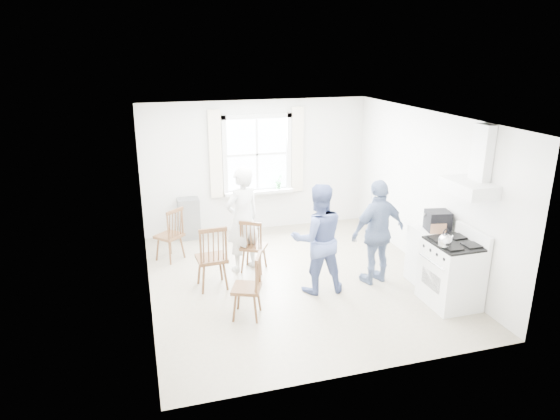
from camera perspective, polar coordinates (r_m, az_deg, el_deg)
The scene contains 17 objects.
room_shell at distance 7.59m, azimuth 1.82°, elevation 0.86°, with size 4.62×5.12×2.64m.
window_assembly at distance 9.83m, azimuth -2.61°, elevation 5.84°, with size 1.88×0.24×1.70m.
range_hood at distance 7.22m, azimuth 21.21°, elevation 3.67°, with size 0.45×0.76×0.94m.
shelf_unit at distance 9.78m, azimuth -10.34°, elevation -0.97°, with size 0.40×0.30×0.80m, color slate.
gas_stove at distance 7.58m, azimuth 19.02°, elevation -6.80°, with size 0.68×0.76×1.12m.
kettle at distance 7.17m, azimuth 18.35°, elevation -3.36°, with size 0.19×0.19×0.27m.
low_cabinet at distance 8.16m, azimuth 16.62°, elevation -5.03°, with size 0.50×0.55×0.90m, color silver.
stereo_stack at distance 7.91m, azimuth 17.58°, elevation -1.17°, with size 0.39×0.36×0.30m.
cardboard_box at distance 7.86m, azimuth 17.42°, elevation -1.86°, with size 0.24×0.17×0.16m, color #9D6B4C.
windsor_chair_a at distance 8.75m, azimuth -12.13°, elevation -2.13°, with size 0.56×0.56×0.96m.
windsor_chair_b at distance 7.56m, azimuth -7.70°, elevation -4.71°, with size 0.47×0.46×1.05m.
windsor_chair_c at distance 6.81m, azimuth -3.03°, elevation -7.87°, with size 0.51×0.51×0.94m.
person_left at distance 8.16m, azimuth -4.32°, elevation -1.08°, with size 0.64×0.64×1.75m, color silver.
person_mid at distance 7.44m, azimuth 4.36°, elevation -3.29°, with size 0.82×0.82×1.69m, color #4B5A8C.
person_right at distance 7.85m, azimuth 11.14°, elevation -2.51°, with size 0.98×0.98×1.67m, color navy.
potted_plant at distance 9.96m, azimuth -0.13°, elevation 3.30°, with size 0.17×0.17×0.30m, color #387E40.
windsor_chair_d at distance 8.11m, azimuth -3.23°, elevation -3.53°, with size 0.52×0.52×0.92m.
Camera 1 is at (-2.26, -6.89, 3.56)m, focal length 32.00 mm.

